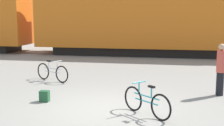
% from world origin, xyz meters
% --- Properties ---
extents(ground_plane, '(80.00, 80.00, 0.00)m').
position_xyz_m(ground_plane, '(0.00, 0.00, 0.00)').
color(ground_plane, gray).
extents(freight_train, '(43.39, 3.06, 5.12)m').
position_xyz_m(freight_train, '(0.00, 11.90, 2.66)').
color(freight_train, black).
rests_on(freight_train, ground_plane).
extents(rail_near, '(55.39, 0.07, 0.01)m').
position_xyz_m(rail_near, '(0.00, 11.18, 0.01)').
color(rail_near, '#4C4238').
rests_on(rail_near, ground_plane).
extents(rail_far, '(55.39, 0.07, 0.01)m').
position_xyz_m(rail_far, '(0.00, 12.62, 0.01)').
color(rail_far, '#4C4238').
rests_on(rail_far, ground_plane).
extents(bicycle_silver, '(1.59, 0.81, 0.84)m').
position_xyz_m(bicycle_silver, '(-2.84, 3.17, 0.36)').
color(bicycle_silver, black).
rests_on(bicycle_silver, ground_plane).
extents(bicycle_teal, '(1.33, 1.18, 0.86)m').
position_xyz_m(bicycle_teal, '(1.16, -0.42, 0.37)').
color(bicycle_teal, black).
rests_on(bicycle_teal, ground_plane).
extents(person_in_red, '(0.28, 0.28, 1.70)m').
position_xyz_m(person_in_red, '(3.37, 2.09, 0.88)').
color(person_in_red, black).
rests_on(person_in_red, ground_plane).
extents(backpack, '(0.28, 0.20, 0.34)m').
position_xyz_m(backpack, '(-1.99, 0.33, 0.17)').
color(backpack, '#235633').
rests_on(backpack, ground_plane).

